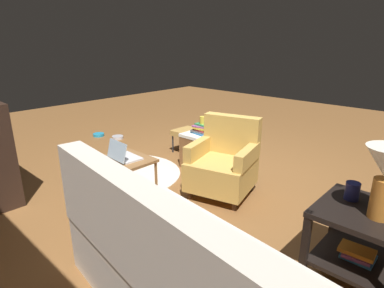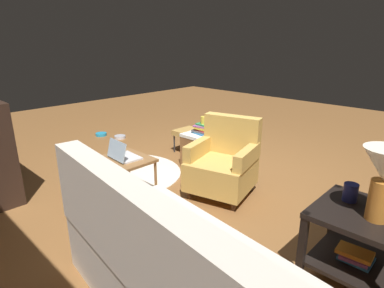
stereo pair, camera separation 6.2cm
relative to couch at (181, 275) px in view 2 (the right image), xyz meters
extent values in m
plane|color=brown|center=(1.36, -1.81, -0.33)|extent=(12.00, 12.00, 0.00)
cube|color=silver|center=(-0.01, -0.07, -0.11)|extent=(1.98, 1.05, 0.44)
cube|color=silver|center=(0.03, 0.28, 0.39)|extent=(1.91, 0.37, 0.56)
ellipsoid|color=red|center=(-0.23, -0.04, 0.25)|extent=(0.42, 0.21, 0.28)
ellipsoid|color=white|center=(0.22, -0.09, 0.25)|extent=(0.41, 0.18, 0.28)
cube|color=tan|center=(0.90, -1.50, -0.07)|extent=(0.81, 0.81, 0.32)
cube|color=tan|center=(0.97, -1.77, 0.32)|extent=(0.67, 0.30, 0.45)
cube|color=tan|center=(1.18, -1.43, 0.18)|extent=(0.24, 0.57, 0.18)
cube|color=tan|center=(0.61, -1.57, 0.18)|extent=(0.24, 0.57, 0.18)
cylinder|color=#3F2819|center=(1.08, -1.18, -0.28)|extent=(0.05, 0.05, 0.10)
cylinder|color=#3F2819|center=(0.57, -1.31, -0.28)|extent=(0.05, 0.05, 0.10)
cylinder|color=#3F2819|center=(1.22, -1.69, -0.28)|extent=(0.05, 0.05, 0.10)
cylinder|color=#3F2819|center=(0.71, -1.82, -0.28)|extent=(0.05, 0.05, 0.10)
cube|color=black|center=(-0.67, -1.14, 0.20)|extent=(0.64, 0.64, 0.04)
cube|color=black|center=(-0.67, -1.14, -0.19)|extent=(0.58, 0.58, 0.03)
cube|color=black|center=(-0.38, -1.43, -0.05)|extent=(0.05, 0.05, 0.55)
cube|color=black|center=(-0.38, -0.85, -0.05)|extent=(0.05, 0.05, 0.55)
cylinder|color=#B26B26|center=(-0.75, -1.09, 0.36)|extent=(0.14, 0.14, 0.28)
cylinder|color=navy|center=(-0.53, -1.24, 0.29)|extent=(0.10, 0.10, 0.14)
cube|color=#2D72B2|center=(-0.67, -1.14, -0.16)|extent=(0.22, 0.19, 0.02)
cube|color=#994C8C|center=(-0.66, -1.13, -0.14)|extent=(0.21, 0.21, 0.02)
cube|color=orange|center=(-0.66, -1.13, -0.11)|extent=(0.25, 0.17, 0.03)
cube|color=olive|center=(1.58, -0.72, 0.14)|extent=(0.56, 0.44, 0.03)
cylinder|color=olive|center=(1.33, -0.91, -0.10)|extent=(0.03, 0.03, 0.45)
cylinder|color=olive|center=(1.83, -0.91, -0.10)|extent=(0.03, 0.03, 0.45)
cylinder|color=olive|center=(1.33, -0.53, -0.10)|extent=(0.03, 0.03, 0.45)
cylinder|color=olive|center=(1.83, -0.53, -0.10)|extent=(0.03, 0.03, 0.45)
cube|color=silver|center=(1.58, -0.72, 0.16)|extent=(0.33, 0.24, 0.02)
cube|color=silver|center=(1.59, -0.61, 0.27)|extent=(0.32, 0.08, 0.20)
cube|color=brown|center=(1.62, -1.99, -0.11)|extent=(0.44, 0.44, 0.44)
cube|color=silver|center=(1.62, -1.99, 0.13)|extent=(0.45, 0.45, 0.04)
cube|color=#2D72B2|center=(1.63, -1.98, 0.16)|extent=(0.28, 0.21, 0.02)
cube|color=#595960|center=(1.64, -1.98, 0.19)|extent=(0.24, 0.17, 0.02)
cube|color=red|center=(1.61, -2.00, 0.21)|extent=(0.22, 0.20, 0.03)
cube|color=gold|center=(1.61, -2.00, 0.24)|extent=(0.19, 0.20, 0.03)
cube|color=#994C8C|center=(1.63, -1.99, 0.26)|extent=(0.22, 0.20, 0.02)
cube|color=#338C4C|center=(1.61, -2.01, 0.28)|extent=(0.20, 0.16, 0.02)
cylinder|color=yellow|center=(1.61, -1.99, 0.34)|extent=(0.08, 0.08, 0.10)
cube|color=#AD8442|center=(2.17, -2.30, -0.01)|extent=(0.40, 0.40, 0.08)
cylinder|color=#262628|center=(2.00, -2.47, -0.19)|extent=(0.02, 0.02, 0.28)
cylinder|color=#262628|center=(2.34, -2.47, -0.19)|extent=(0.02, 0.02, 0.28)
cylinder|color=#262628|center=(2.00, -2.13, -0.19)|extent=(0.02, 0.02, 0.28)
cylinder|color=#262628|center=(2.34, -2.13, -0.19)|extent=(0.02, 0.02, 0.28)
cylinder|color=beige|center=(2.18, -1.09, -0.32)|extent=(1.46, 1.46, 0.01)
cylinder|color=silver|center=(3.60, -1.95, -0.30)|extent=(0.20, 0.20, 0.05)
cylinder|color=teal|center=(3.99, -1.81, -0.30)|extent=(0.20, 0.20, 0.05)
camera|label=1|loc=(-1.11, 1.14, 1.36)|focal=29.79mm
camera|label=2|loc=(-1.16, 1.10, 1.36)|focal=29.79mm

